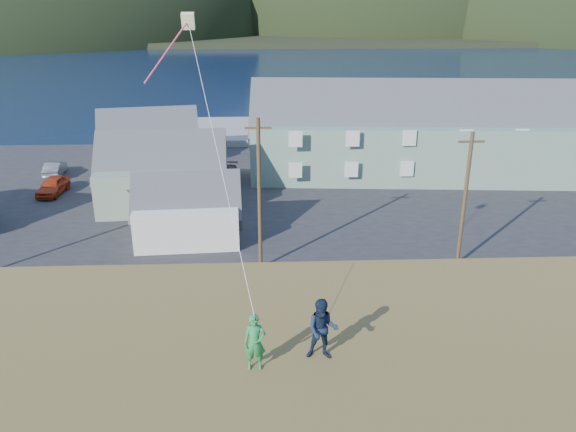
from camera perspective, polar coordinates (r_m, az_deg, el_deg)
The scene contains 15 objects.
ground at distance 35.12m, azimuth -3.07°, elevation -6.48°, with size 900.00×900.00×0.00m, color #0A1638.
grass_strip at distance 33.33m, azimuth -3.10°, elevation -8.01°, with size 110.00×8.00×0.10m, color #4C3D19.
waterfront_lot at distance 50.77m, azimuth -2.93°, elevation 2.53°, with size 72.00×36.00×0.12m, color #28282B.
wharf at distance 73.13m, azimuth -7.60°, elevation 8.52°, with size 26.00×14.00×0.90m, color gray.
far_shore at distance 361.42m, azimuth -2.66°, elevation 18.78°, with size 900.00×320.00×2.00m, color black.
far_hills at distance 312.77m, azimuth 4.22°, elevation 18.56°, with size 760.00×265.00×143.00m.
lodge at distance 55.59m, azimuth 13.07°, elevation 8.24°, with size 32.51×11.31×11.23m.
shed_palegreen_near at distance 47.34m, azimuth -12.60°, elevation 4.21°, with size 10.82×7.17×7.64m.
shed_white at distance 40.29m, azimuth -10.17°, elevation 0.58°, with size 7.88×5.49×6.05m.
shed_palegreen_far at distance 61.33m, azimuth -13.94°, elevation 7.74°, with size 11.16×7.51×6.94m.
utility_poles at distance 34.65m, azimuth -5.55°, elevation 1.56°, with size 30.42×0.24×9.70m.
parked_cars at distance 55.71m, azimuth -13.38°, elevation 4.53°, with size 23.62×11.12×1.51m.
kite_flyer_green at distance 14.92m, azimuth -3.39°, elevation -12.70°, with size 0.58×0.38×1.59m, color #22803C.
kite_flyer_navy at distance 15.28m, azimuth 3.52°, elevation -11.44°, with size 0.85×0.67×1.76m, color #152139.
kite_rig at distance 20.82m, azimuth -10.34°, elevation 18.14°, with size 1.78×4.52×11.19m.
Camera 1 is at (0.55, -31.09, 16.32)m, focal length 35.00 mm.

